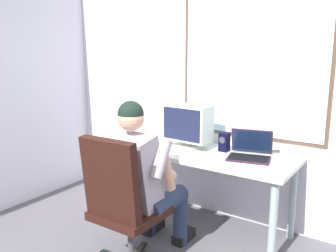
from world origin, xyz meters
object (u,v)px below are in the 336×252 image
desk (207,162)px  wine_glass (154,138)px  laptop (250,150)px  office_chair (120,199)px  person_seated (142,177)px  crt_monitor (188,123)px  desk_speaker (224,142)px

desk → wine_glass: size_ratio=10.81×
laptop → desk: bearing=-170.9°
office_chair → person_seated: person_seated is taller
desk → person_seated: 0.70m
crt_monitor → desk_speaker: 0.37m
wine_glass → office_chair: bearing=-70.2°
desk → person_seated: bearing=-105.9°
office_chair → person_seated: size_ratio=0.82×
person_seated → laptop: bearing=52.4°
office_chair → wine_glass: office_chair is taller
office_chair → wine_glass: 0.86m
crt_monitor → wine_glass: 0.34m
person_seated → desk_speaker: bearing=68.6°
office_chair → desk_speaker: bearing=73.9°
desk → office_chair: size_ratio=1.49×
office_chair → desk: bearing=78.7°
office_chair → wine_glass: bearing=109.8°
crt_monitor → desk_speaker: (0.33, 0.08, -0.14)m
desk → wine_glass: (-0.47, -0.16, 0.19)m
office_chair → person_seated: (-0.01, 0.26, 0.08)m
desk → laptop: size_ratio=3.80×
desk → office_chair: 0.95m
crt_monitor → desk_speaker: bearing=12.9°
office_chair → crt_monitor: crt_monitor is taller
crt_monitor → wine_glass: crt_monitor is taller
office_chair → laptop: size_ratio=2.55×
office_chair → desk_speaker: size_ratio=6.15×
desk → crt_monitor: bearing=171.7°
office_chair → laptop: 1.16m
crt_monitor → desk_speaker: size_ratio=2.65×
person_seated → desk_speaker: (0.31, 0.78, 0.16)m
desk_speaker → crt_monitor: bearing=-167.1°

